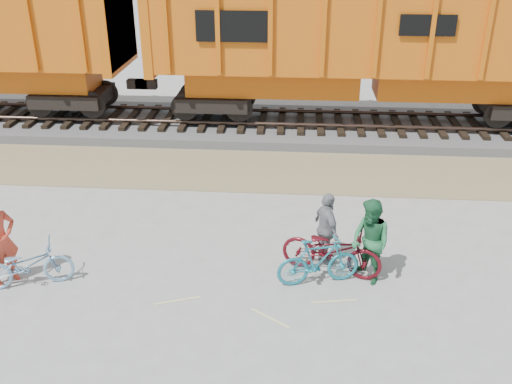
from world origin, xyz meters
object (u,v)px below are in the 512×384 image
at_px(bicycle_teal, 318,261).
at_px(bicycle_maroon, 332,250).
at_px(person_woman, 327,229).
at_px(bicycle_blue, 26,265).
at_px(person_man, 370,242).
at_px(hopper_car_center, 370,43).

distance_m(bicycle_teal, bicycle_maroon, 0.49).
xyz_separation_m(bicycle_teal, person_woman, (0.17, 0.80, 0.29)).
bearing_deg(bicycle_blue, person_woman, -96.19).
height_order(bicycle_teal, person_man, person_man).
xyz_separation_m(hopper_car_center, person_man, (-0.73, -8.80, -2.13)).
xyz_separation_m(hopper_car_center, bicycle_blue, (-7.45, -9.50, -2.54)).
height_order(bicycle_blue, person_man, person_man).
height_order(hopper_car_center, bicycle_maroon, hopper_car_center).
xyz_separation_m(bicycle_maroon, person_woman, (-0.10, 0.40, 0.26)).
bearing_deg(bicycle_maroon, bicycle_teal, 161.16).
bearing_deg(bicycle_blue, hopper_car_center, -56.69).
xyz_separation_m(hopper_car_center, bicycle_teal, (-1.73, -9.00, -2.50)).
bearing_deg(bicycle_maroon, hopper_car_center, 6.05).
xyz_separation_m(bicycle_teal, bicycle_maroon, (0.27, 0.40, 0.04)).
bearing_deg(hopper_car_center, bicycle_maroon, -99.60).
relative_size(bicycle_teal, person_man, 0.95).
xyz_separation_m(bicycle_blue, bicycle_maroon, (5.99, 0.90, 0.08)).
relative_size(hopper_car_center, bicycle_teal, 8.35).
distance_m(person_man, person_woman, 1.02).
bearing_deg(bicycle_teal, person_man, -93.40).
xyz_separation_m(hopper_car_center, person_woman, (-1.55, -8.20, -2.21)).
distance_m(hopper_car_center, bicycle_blue, 12.34).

